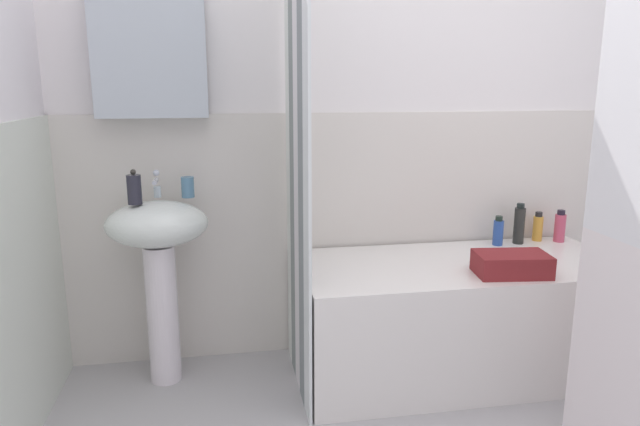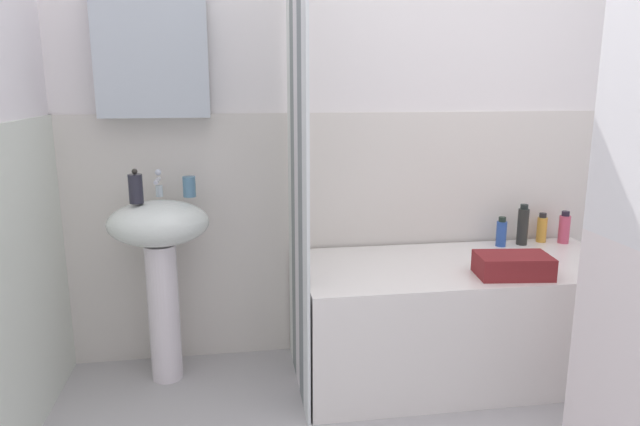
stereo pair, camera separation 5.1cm
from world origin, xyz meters
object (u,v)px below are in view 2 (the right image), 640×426
Objects in this scene: bathtub at (460,318)px; conditioner_bottle at (501,233)px; shampoo_bottle at (523,226)px; towel_folded at (513,265)px; body_wash_bottle at (564,228)px; sink at (160,250)px; toothbrush_cup at (189,187)px; lotion_bottle at (542,228)px; soap_dispenser at (136,188)px.

conditioner_bottle reaches higher than bathtub.
shampoo_bottle is 0.68× the size of towel_folded.
body_wash_bottle is 0.23m from shampoo_bottle.
sink is 9.07× the size of toothbrush_cup.
lotion_bottle is (1.76, 0.06, -0.28)m from toothbrush_cup.
conditioner_bottle is (1.73, 0.13, -0.30)m from soap_dispenser.
shampoo_bottle is at bearing 4.37° from soap_dispenser.
soap_dispenser is 2.00m from lotion_bottle.
conditioner_bottle is at bearing 38.89° from bathtub.
towel_folded reaches higher than bathtub.
sink is 2.00m from body_wash_bottle.
toothbrush_cup is 1.45m from towel_folded.
bathtub is at bearing 123.35° from towel_folded.
toothbrush_cup is at bearing -179.28° from body_wash_bottle.
towel_folded is at bearing -11.33° from soap_dispenser.
lotion_bottle is 0.73× the size of shampoo_bottle.
soap_dispenser reaches higher than shampoo_bottle.
sink is at bearing -151.07° from toothbrush_cup.
body_wash_bottle is at bearing 20.99° from bathtub.
conditioner_bottle is (1.52, 0.02, -0.28)m from toothbrush_cup.
sink is 5.66× the size of soap_dispenser.
sink is 1.41m from bathtub.
conditioner_bottle is at bearing 69.83° from towel_folded.
sink is 5.04× the size of body_wash_bottle.
soap_dispenser reaches higher than sink.
body_wash_bottle is 1.09× the size of lotion_bottle.
lotion_bottle is (-0.10, 0.04, -0.01)m from body_wash_bottle.
shampoo_bottle is at bearing 3.33° from sink.
body_wash_bottle is 0.35m from conditioner_bottle.
conditioner_bottle is 0.47m from towel_folded.
sink is at bearing 166.68° from towel_folded.
conditioner_bottle is (-0.34, -0.01, -0.01)m from body_wash_bottle.
body_wash_bottle is 1.11× the size of conditioner_bottle.
sink reaches higher than conditioner_bottle.
sink reaches higher than lotion_bottle.
toothbrush_cup is 1.54m from conditioner_bottle.
toothbrush_cup is (0.13, 0.07, 0.27)m from sink.
soap_dispenser is 1.57m from bathtub.
lotion_bottle is 1.01× the size of conditioner_bottle.
lotion_bottle reaches higher than conditioner_bottle.
shampoo_bottle is (-0.12, -0.03, 0.03)m from lotion_bottle.
towel_folded is at bearing -13.32° from sink.
sink is 0.31m from toothbrush_cup.
lotion_bottle is (1.97, 0.17, -0.30)m from soap_dispenser.
soap_dispenser reaches higher than towel_folded.
soap_dispenser is at bearing -175.63° from shampoo_bottle.
body_wash_bottle reaches higher than bathtub.
lotion_bottle is at bearing 1.99° from toothbrush_cup.
conditioner_bottle is at bearing -178.92° from body_wash_bottle.
lotion_bottle is at bearing 27.70° from bathtub.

